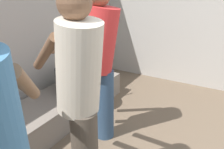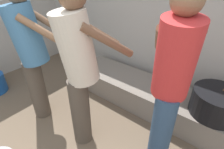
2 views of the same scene
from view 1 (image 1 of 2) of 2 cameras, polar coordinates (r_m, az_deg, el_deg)
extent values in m
cube|color=slate|center=(2.88, -16.73, -10.23)|extent=(2.71, 0.60, 0.33)
cylinder|color=black|center=(3.11, -8.82, -0.76)|extent=(0.52, 0.52, 0.28)
cylinder|color=#937047|center=(3.07, -8.12, 5.64)|extent=(0.22, 0.17, 0.51)
cylinder|color=navy|center=(2.57, -1.80, -7.35)|extent=(0.20, 0.20, 0.79)
cylinder|color=red|center=(2.32, -2.74, 8.33)|extent=(0.43, 0.47, 0.67)
cylinder|color=brown|center=(2.48, -7.84, 10.67)|extent=(0.26, 0.47, 0.37)
cylinder|color=brown|center=(2.23, -9.53, 9.33)|extent=(0.26, 0.47, 0.37)
cylinder|color=brown|center=(1.24, -20.17, -2.35)|extent=(0.40, 0.37, 0.36)
cylinder|color=beige|center=(1.57, -8.07, 1.44)|extent=(0.44, 0.48, 0.67)
sphere|color=brown|center=(1.49, -9.11, 16.82)|extent=(0.22, 0.22, 0.22)
cylinder|color=brown|center=(1.81, -7.75, 6.50)|extent=(0.27, 0.46, 0.37)
cylinder|color=brown|center=(1.71, -15.87, 4.99)|extent=(0.27, 0.46, 0.37)
camera|label=2|loc=(2.28, 32.11, 19.91)|focal=28.58mm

